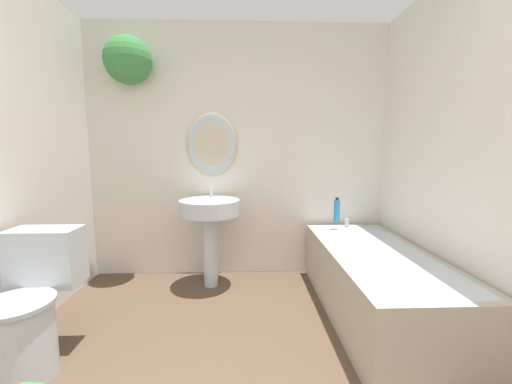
% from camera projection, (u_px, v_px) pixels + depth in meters
% --- Properties ---
extents(wall_back, '(2.95, 0.41, 2.40)m').
position_uv_depth(wall_back, '(223.00, 140.00, 3.01)').
color(wall_back, silver).
rests_on(wall_back, ground_plane).
extents(wall_right, '(0.06, 2.88, 2.40)m').
position_uv_depth(wall_right, '(499.00, 155.00, 1.70)').
color(wall_right, silver).
rests_on(wall_right, ground_plane).
extents(toilet, '(0.40, 0.57, 0.76)m').
position_uv_depth(toilet, '(30.00, 307.00, 1.76)').
color(toilet, silver).
rests_on(toilet, ground_plane).
extents(pedestal_sink, '(0.53, 0.53, 0.89)m').
position_uv_depth(pedestal_sink, '(210.00, 217.00, 2.78)').
color(pedestal_sink, silver).
rests_on(pedestal_sink, ground_plane).
extents(bathtub, '(0.72, 1.64, 0.57)m').
position_uv_depth(bathtub, '(377.00, 282.00, 2.32)').
color(bathtub, '#B2A893').
rests_on(bathtub, ground_plane).
extents(shampoo_bottle, '(0.06, 0.06, 0.22)m').
position_uv_depth(shampoo_bottle, '(337.00, 210.00, 2.90)').
color(shampoo_bottle, '#2D84C6').
rests_on(shampoo_bottle, bathtub).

